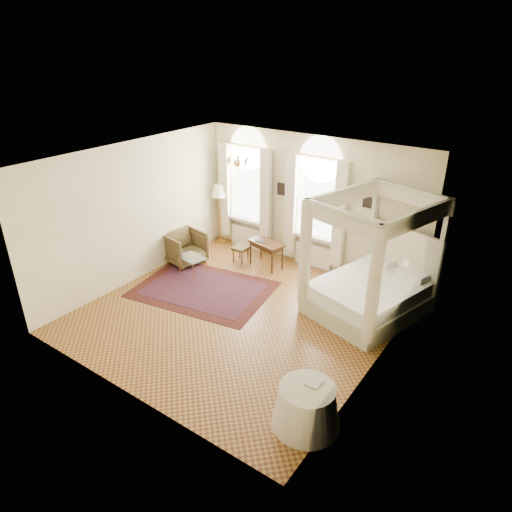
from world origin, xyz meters
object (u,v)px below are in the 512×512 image
Objects in this scene: canopy_bed at (368,288)px; stool at (241,249)px; armchair at (185,247)px; side_table at (306,406)px; nightstand at (407,287)px; coffee_table at (192,259)px; writing_desk at (266,246)px; floor_lamp at (219,194)px.

canopy_bed reaches higher than stool.
armchair reaches higher than stool.
stool is 5.73m from side_table.
side_table is at bearing -81.72° from canopy_bed.
coffee_table is at bearing -157.98° from nightstand.
floor_lamp is at bearing 164.82° from writing_desk.
armchair is 0.88× the size of side_table.
stool is at bearing -170.85° from nightstand.
writing_desk reaches higher than nightstand.
stool is at bearing -42.69° from armchair.
side_table reaches higher than writing_desk.
nightstand is 5.11m from coffee_table.
canopy_bed is 3.01× the size of armchair.
nightstand is 0.54× the size of writing_desk.
floor_lamp is (-1.93, 0.52, 0.88)m from writing_desk.
floor_lamp reaches higher than armchair.
writing_desk is 1.33× the size of coffee_table.
canopy_bed is 2.66× the size of side_table.
nightstand is 5.56m from armchair.
floor_lamp is (-0.06, 1.53, 1.04)m from armchair.
nightstand is 0.71× the size of coffee_table.
floor_lamp is (-4.89, 1.08, 0.88)m from canopy_bed.
coffee_table is 5.44m from side_table.
canopy_bed reaches higher than coffee_table.
coffee_table is 2.28m from floor_lamp.
side_table is at bearing -108.86° from armchair.
floor_lamp is at bearing 167.56° from canopy_bed.
writing_desk is at bearing 169.38° from canopy_bed.
stool is 0.45× the size of armchair.
armchair is 0.72m from coffee_table.
armchair is at bearing -164.03° from nightstand.
canopy_bed is 3.56m from side_table.
nightstand is 1.27× the size of stool.
writing_desk is at bearing -15.18° from floor_lamp.
side_table is (3.47, -4.07, -0.23)m from writing_desk.
floor_lamp reaches higher than coffee_table.
nightstand is at bearing 64.59° from canopy_bed.
canopy_bed reaches higher than nightstand.
coffee_table is 0.72× the size of side_table.
floor_lamp is at bearing 109.17° from coffee_table.
armchair is at bearing -174.67° from canopy_bed.
stool is (-0.71, -0.15, -0.23)m from writing_desk.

